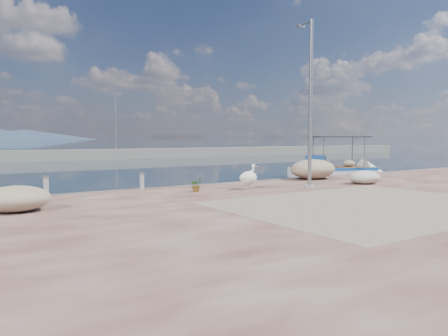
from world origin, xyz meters
TOP-DOWN VIEW (x-y plane):
  - ground at (0.00, 0.00)m, footprint 1400.00×1400.00m
  - quay at (0.00, -6.00)m, footprint 44.00×22.00m
  - quay_patch at (1.00, -3.00)m, footprint 9.00×7.00m
  - breakwater at (-0.00, 40.00)m, footprint 120.00×2.20m
  - boat_right at (12.02, 8.28)m, footprint 6.88×4.42m
  - pelican at (0.29, 2.41)m, footprint 1.07×0.59m
  - lamp_post at (2.89, 1.60)m, footprint 0.44×0.96m
  - bollard_near at (-3.44, 4.60)m, footprint 0.23×0.23m
  - bollard_far at (-7.09, 4.60)m, footprint 0.25×0.25m
  - potted_plant at (-1.92, 2.86)m, footprint 0.62×0.58m
  - net_pile_b at (-8.49, 1.68)m, footprint 1.92×1.49m
  - net_pile_c at (5.67, 4.17)m, footprint 2.58×1.84m
  - net_pile_d at (5.99, 1.21)m, footprint 1.63×1.23m

SIDE VIEW (x-z plane):
  - ground at x=0.00m, z-range 0.00..0.00m
  - boat_right at x=12.02m, z-range -1.33..1.82m
  - quay at x=0.00m, z-range 0.00..0.50m
  - quay_patch at x=1.00m, z-range 0.50..0.51m
  - breakwater at x=0.00m, z-range -3.15..4.35m
  - potted_plant at x=-1.92m, z-range 0.50..1.04m
  - net_pile_d at x=5.99m, z-range 0.50..1.11m
  - net_pile_b at x=-8.49m, z-range 0.50..1.25m
  - bollard_near at x=-3.44m, z-range 0.53..1.24m
  - bollard_far at x=-7.09m, z-range 0.53..1.28m
  - pelican at x=0.29m, z-range 0.47..1.49m
  - net_pile_c at x=5.67m, z-range 0.50..1.51m
  - lamp_post at x=2.89m, z-range 0.30..7.30m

